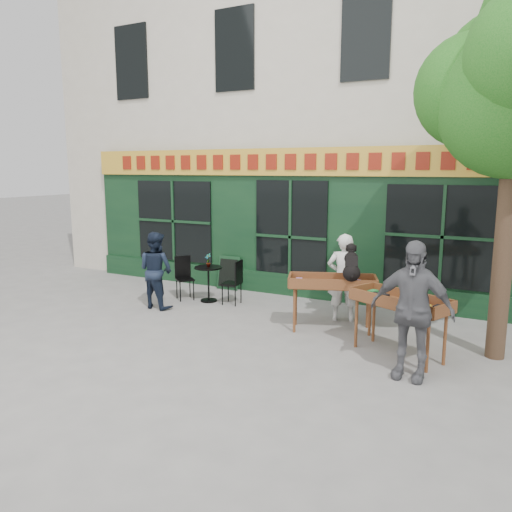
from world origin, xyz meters
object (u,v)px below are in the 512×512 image
at_px(book_cart_right, 400,304).
at_px(dog, 352,261).
at_px(woman, 343,278).
at_px(man_right, 411,310).
at_px(bistro_table, 208,277).
at_px(man_left, 156,270).
at_px(book_cart_center, 332,285).

bearing_deg(book_cart_right, dog, 169.79).
xyz_separation_m(woman, man_right, (1.62, -2.12, 0.13)).
height_order(woman, bistro_table, woman).
xyz_separation_m(woman, book_cart_right, (1.32, -1.37, -0.01)).
distance_m(dog, man_left, 4.09).
bearing_deg(bistro_table, dog, -11.61).
xyz_separation_m(book_cart_center, woman, (0.00, 0.65, 0.01)).
bearing_deg(woman, man_right, 107.59).
xyz_separation_m(bistro_table, man_left, (-0.70, -0.90, 0.25)).
bearing_deg(book_cart_center, dog, -27.92).
height_order(book_cart_right, man_left, man_left).
height_order(dog, bistro_table, dog).
xyz_separation_m(book_cart_center, man_right, (1.62, -1.47, 0.14)).
relative_size(man_right, bistro_table, 2.53).
height_order(dog, man_left, same).
distance_m(book_cart_right, man_right, 0.82).
distance_m(book_cart_right, man_left, 5.05).
height_order(book_cart_center, woman, woman).
distance_m(dog, bistro_table, 3.51).
xyz_separation_m(dog, book_cart_right, (0.97, -0.67, -0.47)).
bearing_deg(book_cart_right, man_left, -160.77).
distance_m(book_cart_right, bistro_table, 4.55).
bearing_deg(man_left, dog, -172.43).
relative_size(dog, man_right, 0.31).
relative_size(book_cart_right, man_right, 0.84).
distance_m(dog, book_cart_right, 1.27).
xyz_separation_m(book_cart_right, man_right, (0.30, -0.75, 0.14)).
distance_m(book_cart_center, woman, 0.65).
relative_size(book_cart_center, man_left, 1.02).
relative_size(book_cart_center, dog, 2.70).
height_order(man_right, man_left, man_right).
bearing_deg(woman, book_cart_right, 114.12).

